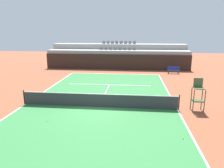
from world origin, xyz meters
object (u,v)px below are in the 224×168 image
at_px(umpire_chair, 198,94).
at_px(player_bench, 173,70).
at_px(tennis_ball_1, 48,121).
at_px(tennis_ball_0, 183,138).
at_px(tennis_net, 99,100).

distance_m(umpire_chair, player_bench, 13.03).
bearing_deg(tennis_ball_1, tennis_ball_0, -9.62).
bearing_deg(tennis_ball_0, umpire_chair, 66.93).
xyz_separation_m(player_bench, tennis_ball_0, (-2.43, -17.12, -0.46)).
bearing_deg(tennis_ball_0, tennis_net, 140.49).
relative_size(tennis_net, umpire_chair, 5.04).
relative_size(player_bench, tennis_ball_1, 22.73).
xyz_separation_m(umpire_chair, tennis_ball_0, (-1.76, -4.13, -1.14)).
relative_size(umpire_chair, tennis_ball_1, 33.33).
bearing_deg(player_bench, umpire_chair, -92.94).
distance_m(tennis_net, umpire_chair, 6.73).
bearing_deg(player_bench, tennis_net, -119.45).
distance_m(player_bench, tennis_ball_0, 17.30).
xyz_separation_m(umpire_chair, player_bench, (0.67, 12.99, -0.68)).
relative_size(tennis_net, tennis_ball_0, 167.88).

